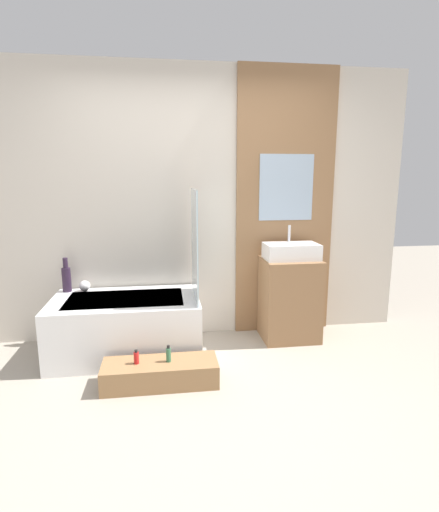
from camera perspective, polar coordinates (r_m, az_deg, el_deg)
The scene contains 12 objects.
ground_plane at distance 2.81m, azimuth -0.42°, elevation -22.70°, with size 12.00×12.00×0.00m, color #A39989.
wall_tiled_back at distance 3.91m, azimuth -3.55°, elevation 7.31°, with size 4.20×0.06×2.60m, color beige.
wall_wood_accent at distance 4.03m, azimuth 9.36°, elevation 7.42°, with size 0.98×0.04×2.60m.
bathtub at distance 3.71m, azimuth -13.14°, elevation -9.69°, with size 1.29×0.77×0.52m.
glass_shower_screen at distance 3.45m, azimuth -3.58°, elevation 1.61°, with size 0.01×0.60×0.95m, color silver.
wooden_step_bench at distance 3.22m, azimuth -8.45°, elevation -16.21°, with size 0.88×0.31×0.18m, color #997047.
vanity_cabinet at distance 3.97m, azimuth 9.98°, elevation -6.08°, with size 0.53×0.45×0.80m, color #8E6642.
sink at distance 3.85m, azimuth 10.22°, elevation 0.66°, with size 0.51×0.30×0.32m.
vase_tall_dark at distance 3.97m, azimuth -21.02°, elevation -2.94°, with size 0.08×0.08×0.32m.
vase_round_light at distance 3.94m, azimuth -18.69°, elevation -4.07°, with size 0.10×0.10×0.10m, color white.
bottle_soap_primary at distance 3.16m, azimuth -11.80°, elevation -14.00°, with size 0.04×0.04×0.11m.
bottle_soap_secondary at distance 3.15m, azimuth -7.30°, elevation -13.76°, with size 0.04×0.04×0.13m.
Camera 1 is at (-0.31, -2.31, 1.57)m, focal length 28.00 mm.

